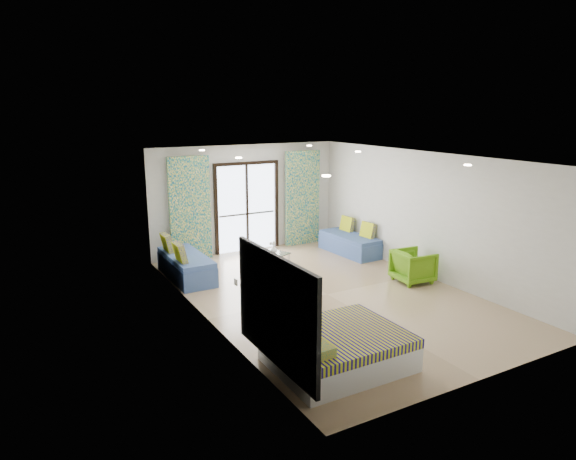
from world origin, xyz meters
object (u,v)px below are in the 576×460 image
coffee_table (272,255)px  armchair (413,265)px  bed (337,349)px  daybed_left (185,265)px  daybed_right (350,243)px

coffee_table → armchair: (2.23, -2.14, 0.02)m
bed → coffee_table: size_ratio=2.33×
bed → coffee_table: (1.24, 4.35, 0.09)m
daybed_left → daybed_right: size_ratio=1.07×
daybed_left → coffee_table: bearing=-13.7°
daybed_right → coffee_table: 2.37m
daybed_right → armchair: size_ratio=2.35×
daybed_left → bed: bearing=-82.7°
daybed_left → armchair: size_ratio=2.50×
bed → daybed_right: 5.86m
coffee_table → armchair: bearing=-43.8°
coffee_table → armchair: armchair is taller
daybed_right → bed: bearing=-130.7°
coffee_table → armchair: size_ratio=1.05×
armchair → daybed_left: bearing=63.0°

